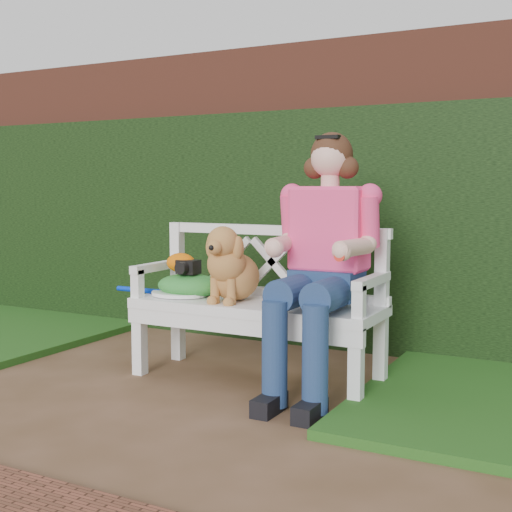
% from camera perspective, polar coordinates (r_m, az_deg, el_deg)
% --- Properties ---
extents(ground, '(60.00, 60.00, 0.00)m').
position_cam_1_polar(ground, '(3.87, -10.54, -11.68)').
color(ground, '#503621').
extents(brick_wall, '(10.00, 0.30, 2.20)m').
position_cam_1_polar(brick_wall, '(5.31, 2.06, 5.21)').
color(brick_wall, brown).
rests_on(brick_wall, ground).
extents(ivy_hedge, '(10.00, 0.18, 1.70)m').
position_cam_1_polar(ivy_hedge, '(5.13, 0.98, 2.39)').
color(ivy_hedge, '#203F14').
rests_on(ivy_hedge, ground).
extents(garden_bench, '(1.58, 0.61, 0.48)m').
position_cam_1_polar(garden_bench, '(4.10, 0.00, -7.11)').
color(garden_bench, white).
rests_on(garden_bench, ground).
extents(seated_woman, '(0.74, 0.91, 1.46)m').
position_cam_1_polar(seated_woman, '(3.81, 5.84, -0.65)').
color(seated_woman, '#F42944').
rests_on(seated_woman, ground).
extents(dog, '(0.34, 0.44, 0.46)m').
position_cam_1_polar(dog, '(4.03, -1.99, -0.58)').
color(dog, brown).
rests_on(dog, garden_bench).
extents(tennis_racket, '(0.70, 0.32, 0.03)m').
position_cam_1_polar(tennis_racket, '(4.28, -6.80, -3.09)').
color(tennis_racket, beige).
rests_on(tennis_racket, garden_bench).
extents(green_bag, '(0.49, 0.43, 0.14)m').
position_cam_1_polar(green_bag, '(4.26, -5.59, -2.39)').
color(green_bag, green).
rests_on(green_bag, garden_bench).
extents(camera_item, '(0.13, 0.10, 0.09)m').
position_cam_1_polar(camera_item, '(4.23, -5.66, -0.90)').
color(camera_item, black).
rests_on(camera_item, green_bag).
extents(baseball_glove, '(0.21, 0.17, 0.12)m').
position_cam_1_polar(baseball_glove, '(4.30, -6.28, -0.56)').
color(baseball_glove, '#DB6305').
rests_on(baseball_glove, green_bag).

